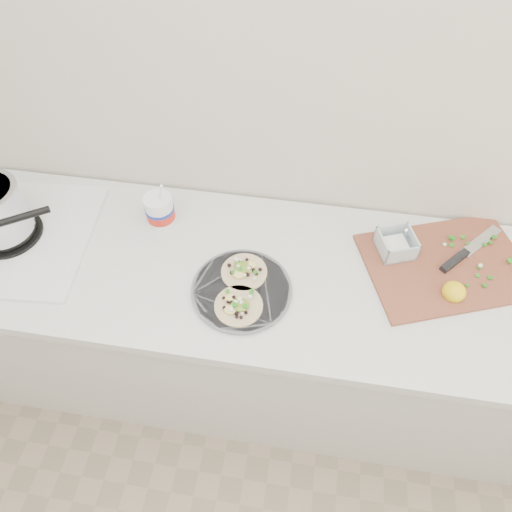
# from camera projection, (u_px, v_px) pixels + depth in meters

# --- Properties ---
(counter) EXTENTS (2.44, 0.66, 0.90)m
(counter) POSITION_uv_depth(u_px,v_px,m) (237.00, 329.00, 1.85)
(counter) COLOR silver
(counter) RESTS_ON ground
(stove) EXTENTS (0.59, 0.55, 0.26)m
(stove) POSITION_uv_depth(u_px,v_px,m) (0.00, 220.00, 1.50)
(stove) COLOR silver
(stove) RESTS_ON counter
(taco_plate) EXTENTS (0.32, 0.32, 0.04)m
(taco_plate) POSITION_uv_depth(u_px,v_px,m) (241.00, 288.00, 1.42)
(taco_plate) COLOR #5A5B61
(taco_plate) RESTS_ON counter
(tub) EXTENTS (0.10, 0.10, 0.22)m
(tub) POSITION_uv_depth(u_px,v_px,m) (160.00, 209.00, 1.56)
(tub) COLOR white
(tub) RESTS_ON counter
(cutboard) EXTENTS (0.61, 0.51, 0.08)m
(cutboard) POSITION_uv_depth(u_px,v_px,m) (442.00, 260.00, 1.48)
(cutboard) COLOR brown
(cutboard) RESTS_ON counter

